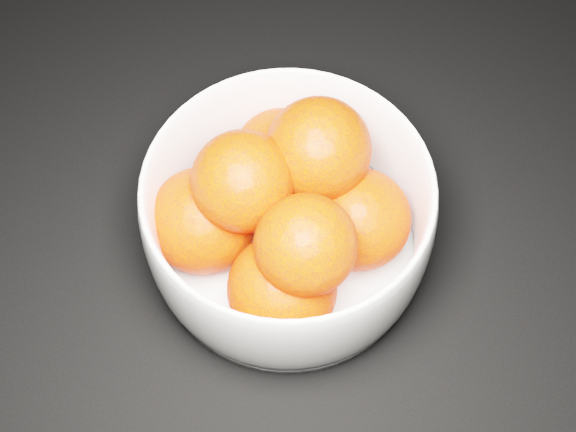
% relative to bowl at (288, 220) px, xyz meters
% --- Properties ---
extents(ground, '(3.00, 3.00, 0.00)m').
position_rel_bowl_xyz_m(ground, '(0.04, 0.13, -0.05)').
color(ground, black).
rests_on(ground, ground).
extents(bowl, '(0.21, 0.21, 0.10)m').
position_rel_bowl_xyz_m(bowl, '(0.00, 0.00, 0.00)').
color(bowl, white).
rests_on(bowl, ground).
extents(orange_pile, '(0.18, 0.17, 0.12)m').
position_rel_bowl_xyz_m(orange_pile, '(-0.00, -0.00, 0.01)').
color(orange_pile, '#FF2A03').
rests_on(orange_pile, bowl).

